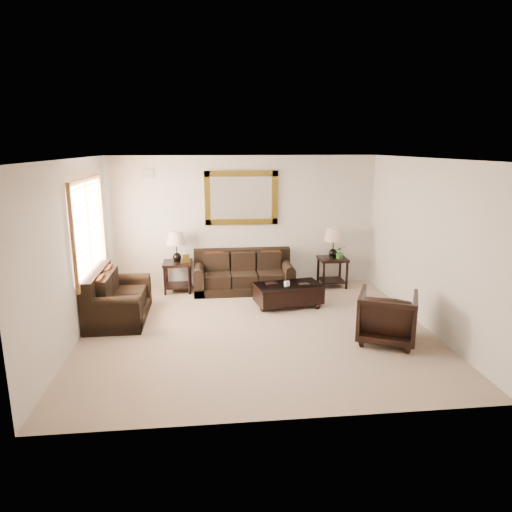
{
  "coord_description": "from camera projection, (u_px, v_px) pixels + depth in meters",
  "views": [
    {
      "loc": [
        -0.75,
        -6.82,
        2.88
      ],
      "look_at": [
        0.06,
        0.6,
        1.08
      ],
      "focal_mm": 32.0,
      "sensor_mm": 36.0,
      "label": 1
    }
  ],
  "objects": [
    {
      "name": "potted_plant",
      "position": [
        340.0,
        254.0,
        9.38
      ],
      "size": [
        0.32,
        0.34,
        0.22
      ],
      "primitive_type": "imported",
      "rotation": [
        0.0,
        0.0,
        -0.29
      ],
      "color": "#28581E",
      "rests_on": "end_table_right"
    },
    {
      "name": "end_table_left",
      "position": [
        177.0,
        253.0,
        9.11
      ],
      "size": [
        0.56,
        0.56,
        1.24
      ],
      "color": "black",
      "rests_on": "room"
    },
    {
      "name": "loveseat",
      "position": [
        116.0,
        301.0,
        7.74
      ],
      "size": [
        0.91,
        1.53,
        0.86
      ],
      "rotation": [
        0.0,
        0.0,
        1.57
      ],
      "color": "black",
      "rests_on": "room"
    },
    {
      "name": "armchair",
      "position": [
        387.0,
        314.0,
        6.83
      ],
      "size": [
        1.08,
        1.05,
        0.85
      ],
      "primitive_type": "imported",
      "rotation": [
        0.0,
        0.0,
        2.7
      ],
      "color": "black",
      "rests_on": "floor"
    },
    {
      "name": "coffee_table",
      "position": [
        288.0,
        292.0,
        8.39
      ],
      "size": [
        1.3,
        0.86,
        0.51
      ],
      "rotation": [
        0.0,
        0.0,
        0.19
      ],
      "color": "black",
      "rests_on": "room"
    },
    {
      "name": "window",
      "position": [
        89.0,
        228.0,
        7.56
      ],
      "size": [
        0.07,
        1.96,
        1.66
      ],
      "color": "white",
      "rests_on": "room"
    },
    {
      "name": "end_table_right",
      "position": [
        333.0,
        248.0,
        9.45
      ],
      "size": [
        0.57,
        0.57,
        1.24
      ],
      "color": "black",
      "rests_on": "room"
    },
    {
      "name": "air_vent",
      "position": [
        147.0,
        174.0,
        8.99
      ],
      "size": [
        0.25,
        0.02,
        0.18
      ],
      "primitive_type": "cube",
      "color": "#999999",
      "rests_on": "room"
    },
    {
      "name": "sofa",
      "position": [
        243.0,
        276.0,
        9.3
      ],
      "size": [
        1.99,
        0.86,
        0.82
      ],
      "color": "black",
      "rests_on": "room"
    },
    {
      "name": "room",
      "position": [
        257.0,
        248.0,
        7.03
      ],
      "size": [
        5.51,
        5.01,
        2.71
      ],
      "color": "gray",
      "rests_on": "ground"
    },
    {
      "name": "mirror",
      "position": [
        241.0,
        198.0,
        9.29
      ],
      "size": [
        1.5,
        0.06,
        1.1
      ],
      "color": "#523910",
      "rests_on": "room"
    }
  ]
}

